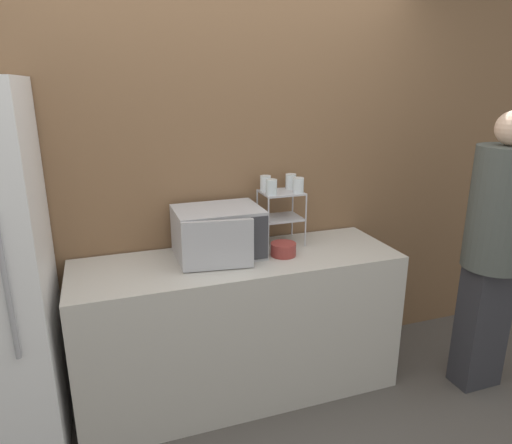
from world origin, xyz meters
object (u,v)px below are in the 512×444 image
object	(u,v)px
glass_back_left	(265,183)
bowl	(283,249)
dish_rack	(281,207)
person	(495,241)
glass_back_right	(291,181)
glass_front_right	(298,185)
microwave	(218,233)
glass_front_left	(271,187)

from	to	relation	value
glass_back_left	bowl	distance (m)	0.44
dish_rack	person	world-z (taller)	person
bowl	person	size ratio (longest dim) A/B	0.09
glass_back_left	glass_back_right	bearing A→B (deg)	-0.42
dish_rack	glass_front_right	bearing A→B (deg)	-36.53
glass_back_right	person	world-z (taller)	person
glass_back_right	glass_back_left	xyz separation A→B (m)	(-0.17, 0.00, 0.00)
bowl	glass_back_left	bearing A→B (deg)	93.46
microwave	glass_back_left	xyz separation A→B (m)	(0.35, 0.15, 0.24)
microwave	glass_back_left	world-z (taller)	glass_back_left
glass_back_right	person	xyz separation A→B (m)	(1.05, -0.67, -0.30)
dish_rack	person	xyz separation A→B (m)	(1.13, -0.61, -0.16)
bowl	glass_front_right	bearing A→B (deg)	43.13
dish_rack	glass_back_left	bearing A→B (deg)	142.97
bowl	dish_rack	bearing A→B (deg)	71.91
dish_rack	glass_back_left	distance (m)	0.18
glass_front_left	glass_back_right	xyz separation A→B (m)	(0.18, 0.12, 0.00)
glass_front_right	microwave	bearing A→B (deg)	-177.45
person	glass_front_right	bearing A→B (deg)	152.59
bowl	microwave	bearing A→B (deg)	161.98
microwave	person	size ratio (longest dim) A/B	0.29
glass_front_left	dish_rack	bearing A→B (deg)	32.40
dish_rack	glass_front_left	distance (m)	0.18
person	bowl	bearing A→B (deg)	161.50
glass_back_right	glass_back_left	bearing A→B (deg)	179.58
glass_front_left	glass_back_right	size ratio (longest dim) A/B	1.00
microwave	glass_back_right	distance (m)	0.59
person	glass_back_right	bearing A→B (deg)	147.40
dish_rack	glass_front_right	world-z (taller)	glass_front_right
glass_front_left	glass_back_left	distance (m)	0.12
glass_back_right	glass_front_left	bearing A→B (deg)	-146.40
glass_front_right	person	bearing A→B (deg)	-27.41
glass_back_right	person	distance (m)	1.28
dish_rack	bowl	bearing A→B (deg)	-108.09
microwave	glass_back_left	distance (m)	0.45
microwave	glass_front_right	xyz separation A→B (m)	(0.52, 0.02, 0.24)
microwave	glass_front_left	world-z (taller)	glass_front_left
dish_rack	bowl	distance (m)	0.30
glass_front_right	glass_front_left	bearing A→B (deg)	177.90
dish_rack	glass_back_right	size ratio (longest dim) A/B	3.62
person	glass_front_left	bearing A→B (deg)	155.76
glass_back_left	person	distance (m)	1.42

